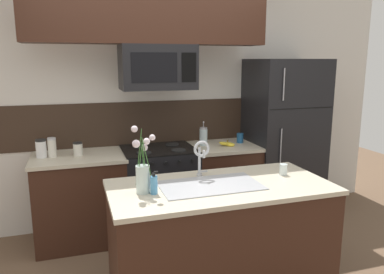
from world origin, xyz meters
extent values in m
plane|color=brown|center=(0.00, 0.00, 0.00)|extent=(10.00, 10.00, 0.00)
cube|color=silver|center=(0.30, 1.28, 1.30)|extent=(5.20, 0.10, 2.60)
cube|color=#332319|center=(0.00, 1.22, 1.15)|extent=(3.22, 0.01, 0.48)
cube|color=#381E14|center=(-0.82, 0.90, 0.44)|extent=(0.87, 0.62, 0.88)
cube|color=beige|center=(-0.82, 0.90, 0.89)|extent=(0.90, 0.65, 0.03)
cube|color=#381E14|center=(0.74, 0.90, 0.44)|extent=(0.71, 0.62, 0.88)
cube|color=beige|center=(0.74, 0.90, 0.89)|extent=(0.74, 0.65, 0.03)
cube|color=black|center=(0.00, 0.90, 0.46)|extent=(0.76, 0.62, 0.91)
cube|color=black|center=(0.00, 0.90, 0.92)|extent=(0.76, 0.62, 0.01)
cylinder|color=black|center=(-0.18, 0.76, 0.93)|extent=(0.15, 0.15, 0.01)
cylinder|color=black|center=(0.18, 0.76, 0.93)|extent=(0.15, 0.15, 0.01)
cylinder|color=black|center=(-0.18, 1.04, 0.93)|extent=(0.15, 0.15, 0.01)
cylinder|color=black|center=(0.18, 1.04, 0.93)|extent=(0.15, 0.15, 0.01)
cylinder|color=black|center=(-0.27, 0.58, 0.85)|extent=(0.03, 0.02, 0.03)
cylinder|color=black|center=(-0.14, 0.58, 0.85)|extent=(0.03, 0.02, 0.03)
cylinder|color=black|center=(0.00, 0.58, 0.85)|extent=(0.03, 0.02, 0.03)
cylinder|color=black|center=(0.14, 0.58, 0.85)|extent=(0.03, 0.02, 0.03)
cylinder|color=black|center=(0.27, 0.58, 0.85)|extent=(0.03, 0.02, 0.03)
cube|color=black|center=(0.00, 0.88, 1.77)|extent=(0.74, 0.40, 0.44)
cube|color=black|center=(-0.07, 0.68, 1.77)|extent=(0.45, 0.00, 0.28)
cube|color=black|center=(0.27, 0.68, 1.77)|extent=(0.15, 0.00, 0.28)
cube|color=#381E14|center=(-0.08, 0.85, 2.29)|extent=(2.34, 0.34, 0.60)
cube|color=black|center=(1.49, 0.92, 0.93)|extent=(0.81, 0.72, 1.85)
cube|color=black|center=(1.49, 0.56, 1.33)|extent=(0.77, 0.00, 0.01)
cylinder|color=#99999E|center=(1.25, 0.54, 1.59)|extent=(0.01, 0.01, 0.33)
cylinder|color=#99999E|center=(1.25, 0.54, 0.78)|extent=(0.01, 0.01, 0.70)
cylinder|color=silver|center=(-1.15, 0.93, 0.99)|extent=(0.10, 0.10, 0.16)
cylinder|color=black|center=(-1.15, 0.93, 1.08)|extent=(0.10, 0.10, 0.02)
cylinder|color=silver|center=(-1.05, 0.93, 1.00)|extent=(0.08, 0.08, 0.17)
cylinder|color=#B2B2B7|center=(-1.05, 0.93, 1.09)|extent=(0.08, 0.08, 0.02)
cylinder|color=silver|center=(-0.81, 0.89, 0.97)|extent=(0.09, 0.09, 0.12)
cylinder|color=black|center=(-0.81, 0.89, 1.04)|extent=(0.09, 0.09, 0.01)
ellipsoid|color=yellow|center=(0.75, 0.83, 0.93)|extent=(0.15, 0.14, 0.06)
ellipsoid|color=yellow|center=(0.75, 0.85, 0.93)|extent=(0.17, 0.10, 0.07)
ellipsoid|color=yellow|center=(0.76, 0.83, 0.93)|extent=(0.18, 0.06, 0.05)
ellipsoid|color=yellow|center=(0.76, 0.85, 0.93)|extent=(0.18, 0.06, 0.06)
ellipsoid|color=yellow|center=(0.77, 0.83, 0.93)|extent=(0.17, 0.11, 0.07)
ellipsoid|color=yellow|center=(0.78, 0.85, 0.93)|extent=(0.16, 0.14, 0.06)
cylinder|color=brown|center=(0.76, 0.84, 0.96)|extent=(0.02, 0.02, 0.03)
cylinder|color=silver|center=(0.52, 0.96, 1.00)|extent=(0.09, 0.09, 0.18)
cylinder|color=#A3A3AA|center=(0.52, 0.96, 1.10)|extent=(0.08, 0.08, 0.02)
cylinder|color=#A3A3AA|center=(0.52, 0.96, 1.14)|extent=(0.01, 0.01, 0.05)
sphere|color=#A3A3AA|center=(0.52, 0.96, 1.17)|extent=(0.02, 0.02, 0.02)
cylinder|color=#1E5184|center=(0.96, 0.95, 0.97)|extent=(0.08, 0.08, 0.11)
cube|color=#381E14|center=(0.20, -0.35, 0.44)|extent=(1.66, 0.79, 0.88)
cube|color=beige|center=(0.20, -0.35, 0.89)|extent=(1.69, 0.82, 0.03)
cube|color=#ADAFB5|center=(0.12, -0.35, 0.91)|extent=(0.76, 0.43, 0.01)
cube|color=#ADAFB5|center=(-0.06, -0.35, 0.84)|extent=(0.30, 0.33, 0.15)
cube|color=#ADAFB5|center=(0.29, -0.35, 0.84)|extent=(0.30, 0.33, 0.15)
cylinder|color=#B7BABF|center=(0.12, -0.09, 0.92)|extent=(0.04, 0.04, 0.02)
cylinder|color=#B7BABF|center=(0.12, -0.09, 1.04)|extent=(0.02, 0.02, 0.22)
torus|color=#B7BABF|center=(0.12, -0.15, 1.15)|extent=(0.13, 0.02, 0.13)
cylinder|color=#B7BABF|center=(0.12, -0.20, 1.12)|extent=(0.02, 0.02, 0.06)
cube|color=#B7BABF|center=(0.15, -0.09, 0.95)|extent=(0.07, 0.01, 0.01)
cylinder|color=#4C93C6|center=(-0.32, -0.39, 0.98)|extent=(0.05, 0.05, 0.13)
cylinder|color=black|center=(-0.32, -0.39, 1.05)|extent=(0.02, 0.02, 0.02)
cube|color=black|center=(-0.31, -0.39, 1.07)|extent=(0.03, 0.01, 0.01)
cylinder|color=silver|center=(0.79, -0.27, 0.96)|extent=(0.06, 0.06, 0.09)
cylinder|color=silver|center=(-0.39, -0.35, 1.01)|extent=(0.10, 0.10, 0.20)
cylinder|color=silver|center=(-0.39, -0.35, 0.95)|extent=(0.09, 0.09, 0.06)
cylinder|color=#386B2D|center=(-0.36, -0.37, 1.14)|extent=(0.07, 0.05, 0.34)
sphere|color=silver|center=(-0.33, -0.39, 1.32)|extent=(0.04, 0.04, 0.04)
cylinder|color=#386B2D|center=(-0.38, -0.34, 1.10)|extent=(0.03, 0.03, 0.26)
sphere|color=silver|center=(-0.37, -0.32, 1.23)|extent=(0.05, 0.05, 0.05)
cylinder|color=#386B2D|center=(-0.42, -0.34, 1.17)|extent=(0.05, 0.01, 0.40)
sphere|color=silver|center=(-0.44, -0.34, 1.37)|extent=(0.05, 0.05, 0.05)
cylinder|color=#386B2D|center=(-0.41, -0.35, 1.12)|extent=(0.05, 0.02, 0.30)
sphere|color=silver|center=(-0.44, -0.36, 1.27)|extent=(0.06, 0.06, 0.06)
cylinder|color=#386B2D|center=(-0.38, -0.34, 1.13)|extent=(0.04, 0.01, 0.31)
sphere|color=silver|center=(-0.36, -0.34, 1.28)|extent=(0.05, 0.05, 0.05)
camera|label=1|loc=(-0.83, -2.87, 1.84)|focal=35.00mm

